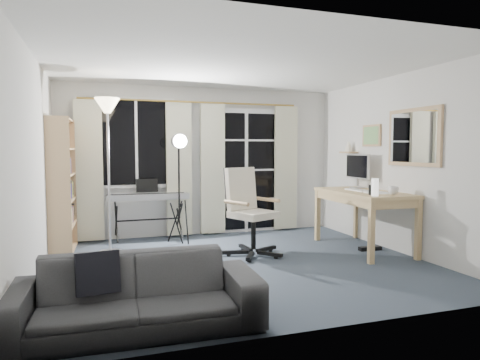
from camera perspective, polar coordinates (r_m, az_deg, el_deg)
name	(u,v)px	position (r m, az deg, el deg)	size (l,w,h in m)	color
floor	(240,265)	(5.30, 0.01, -11.25)	(4.50, 4.00, 0.02)	#323C49
window	(136,143)	(6.85, -13.67, 4.85)	(1.20, 0.08, 1.40)	white
french_door	(246,171)	(7.23, 0.75, 1.15)	(1.32, 0.09, 2.11)	white
curtains	(195,168)	(6.90, -5.98, 1.57)	(3.60, 0.07, 2.13)	gold
bookshelf	(60,189)	(6.29, -22.93, -1.08)	(0.32, 0.85, 1.82)	tan
torchiere_lamp	(108,129)	(5.93, -17.22, 6.52)	(0.43, 0.43, 2.07)	#B2B2B7
keyboard_piano	(148,197)	(6.63, -12.18, -2.28)	(1.22, 0.60, 0.88)	black
studio_light	(179,154)	(6.31, -8.09, 3.47)	(0.29, 0.33, 1.66)	black
office_chair	(246,203)	(5.69, 0.86, -3.13)	(0.80, 0.79, 1.15)	black
desk	(363,198)	(6.19, 16.13, -2.36)	(0.81, 1.55, 0.82)	tan
monitor	(358,167)	(6.64, 15.40, 1.62)	(0.20, 0.59, 0.51)	silver
desk_clutter	(369,206)	(5.96, 16.82, -3.34)	(0.50, 0.92, 1.03)	white
mug	(393,189)	(5.83, 19.74, -1.17)	(0.13, 0.11, 0.13)	silver
wall_mirror	(414,137)	(5.91, 22.15, 5.31)	(0.04, 0.94, 0.74)	tan
framed_print	(372,136)	(6.63, 17.14, 5.69)	(0.03, 0.42, 0.32)	tan
wall_shelf	(349,149)	(7.00, 14.28, 4.07)	(0.16, 0.30, 0.18)	tan
sofa	(135,282)	(3.47, -13.86, -13.03)	(1.94, 0.62, 0.75)	#303032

